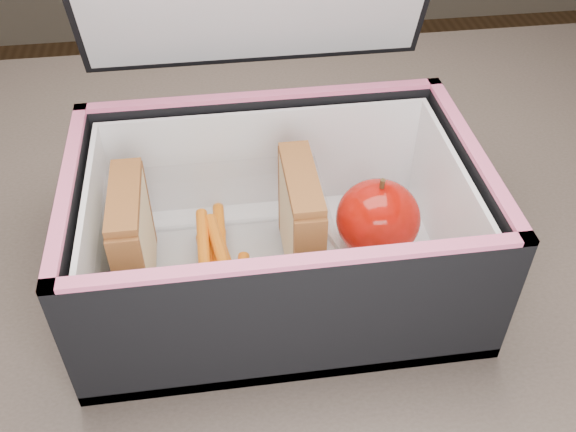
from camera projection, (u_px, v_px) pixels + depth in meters
name	position (u px, v px, depth m)	size (l,w,h in m)	color
kitchen_table	(261.00, 302.00, 0.67)	(1.20, 0.80, 0.75)	brown
lunch_bag	(277.00, 216.00, 0.53)	(0.32, 0.29, 0.32)	black
plastic_tub	(219.00, 243.00, 0.53)	(0.18, 0.13, 0.07)	white
sandwich_left	(133.00, 239.00, 0.52)	(0.02, 0.09, 0.10)	beige
sandwich_right	(301.00, 222.00, 0.53)	(0.02, 0.09, 0.10)	beige
carrot_sticks	(218.00, 257.00, 0.54)	(0.05, 0.14, 0.03)	orange
paper_napkin	(377.00, 245.00, 0.58)	(0.07, 0.07, 0.01)	white
red_apple	(378.00, 218.00, 0.55)	(0.09, 0.09, 0.08)	#910B00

